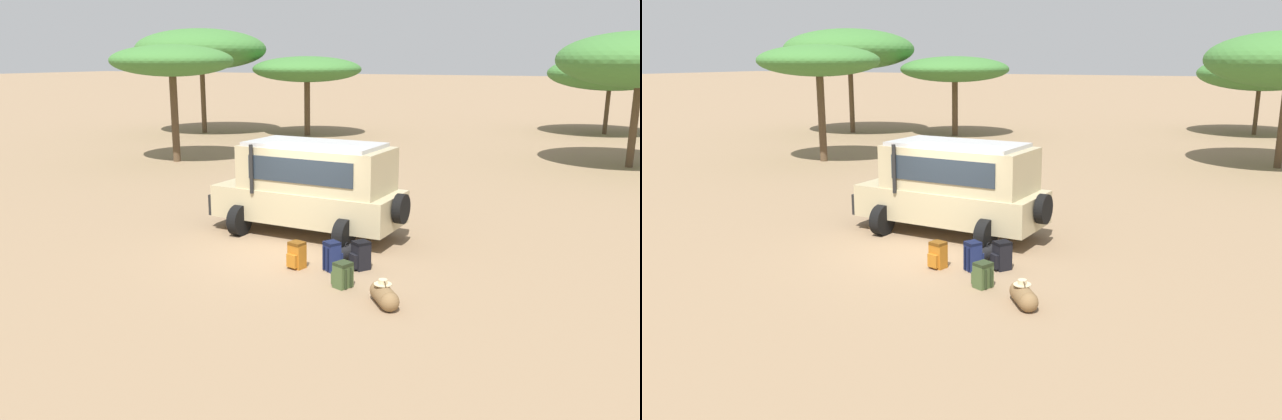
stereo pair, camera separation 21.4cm
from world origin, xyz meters
TOP-DOWN VIEW (x-y plane):
  - ground_plane at (0.00, 0.00)m, footprint 320.00×320.00m
  - safari_vehicle at (-0.38, 1.52)m, footprint 5.40×2.89m
  - backpack_beside_front_wheel at (1.31, -0.90)m, footprint 0.43×0.46m
  - backpack_cluster_center at (1.83, -0.55)m, footprint 0.47×0.50m
  - backpack_near_rear_wheel at (1.91, -1.74)m, footprint 0.45×0.42m
  - backpack_outermost at (0.52, -1.08)m, footprint 0.40×0.42m
  - duffel_bag_low_black_case at (3.00, -2.28)m, footprint 0.75×0.85m
  - duffel_bag_soft_canvas at (1.27, -0.01)m, footprint 0.36×0.91m
  - acacia_tree_far_left at (-16.58, 19.31)m, footprint 7.95×7.64m
  - acacia_tree_left_mid at (-11.14, 9.63)m, footprint 5.51×4.98m
  - acacia_tree_centre_back at (-10.18, 20.82)m, footprint 6.42×6.36m
  - acacia_tree_right_mid at (5.96, 29.21)m, footprint 7.22×7.75m

SIDE VIEW (x-z plane):
  - ground_plane at x=0.00m, z-range 0.00..0.00m
  - duffel_bag_soft_canvas at x=1.27m, z-range -0.05..0.35m
  - duffel_bag_low_black_case at x=3.00m, z-range -0.05..0.43m
  - backpack_near_rear_wheel at x=1.91m, z-range -0.01..0.52m
  - backpack_outermost at x=0.52m, z-range -0.01..0.59m
  - backpack_cluster_center at x=1.83m, z-range -0.01..0.63m
  - backpack_beside_front_wheel at x=1.31m, z-range -0.01..0.65m
  - safari_vehicle at x=-0.38m, z-range 0.07..2.51m
  - acacia_tree_right_mid at x=5.96m, z-range 1.31..5.98m
  - acacia_tree_centre_back at x=-10.18m, z-range 1.56..6.20m
  - acacia_tree_left_mid at x=-11.14m, z-range 1.84..6.95m
  - acacia_tree_far_left at x=-16.58m, z-range 1.91..8.17m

